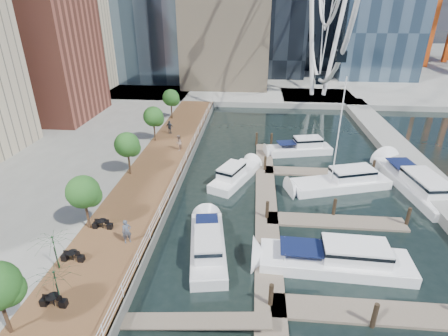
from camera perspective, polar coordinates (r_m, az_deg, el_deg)
ground at (r=25.45m, az=0.28°, el=-17.97°), size 520.00×520.00×0.00m
boardwalk at (r=38.97m, az=-11.13°, el=-1.03°), size 6.00×60.00×1.00m
seawall at (r=38.27m, az=-6.81°, el=-1.22°), size 0.25×60.00×1.00m
land_far at (r=121.69m, az=4.50°, el=17.13°), size 200.00×114.00×1.00m
breakwater at (r=45.93m, az=28.34°, el=0.41°), size 4.00×60.00×1.00m
pier at (r=73.57m, az=14.97°, el=11.07°), size 14.00×12.00×1.00m
railing at (r=37.85m, az=-7.03°, el=0.18°), size 0.10×60.00×1.05m
floating_docks at (r=33.75m, az=15.43°, el=-5.91°), size 16.00×34.00×2.60m
street_trees at (r=37.36m, az=-15.56°, el=3.67°), size 2.60×42.60×4.60m
cafe_tables at (r=25.92m, az=-24.70°, el=-15.83°), size 2.50×13.70×0.74m
yacht_foreground at (r=27.71m, az=17.48°, el=-15.14°), size 11.94×3.65×2.15m
pedestrian_near at (r=27.57m, az=-15.60°, el=-9.96°), size 0.84×0.76×1.92m
pedestrian_mid at (r=43.36m, az=-7.44°, el=4.11°), size 0.88×1.05×1.94m
pedestrian_far at (r=49.36m, az=-8.83°, el=6.61°), size 1.17×0.70×1.87m
moored_yachts at (r=36.55m, az=17.99°, el=-4.61°), size 24.78×36.86×11.50m
cafe_seating at (r=23.59m, az=-29.23°, el=-18.40°), size 5.07×13.64×2.76m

